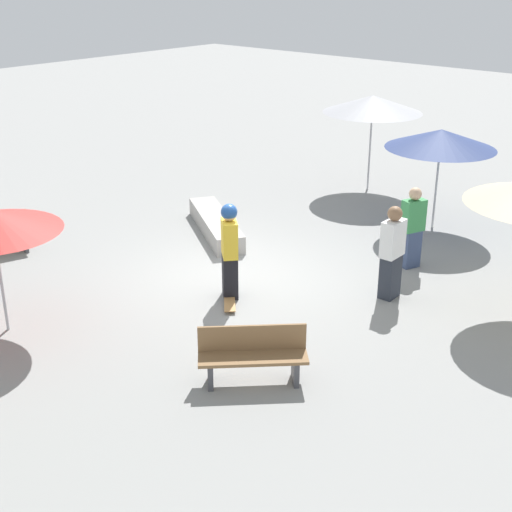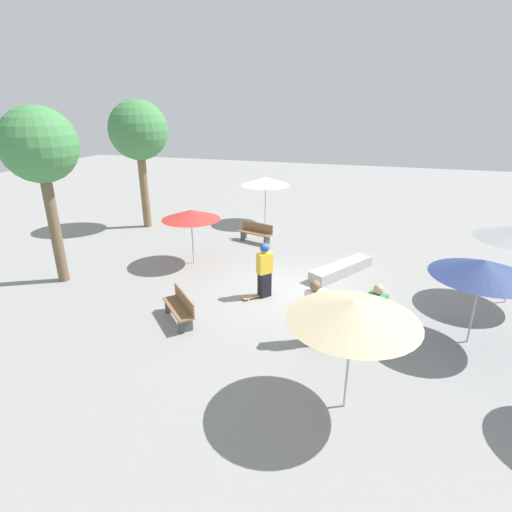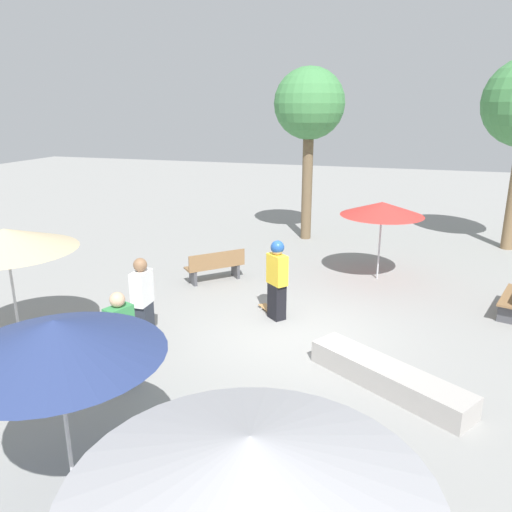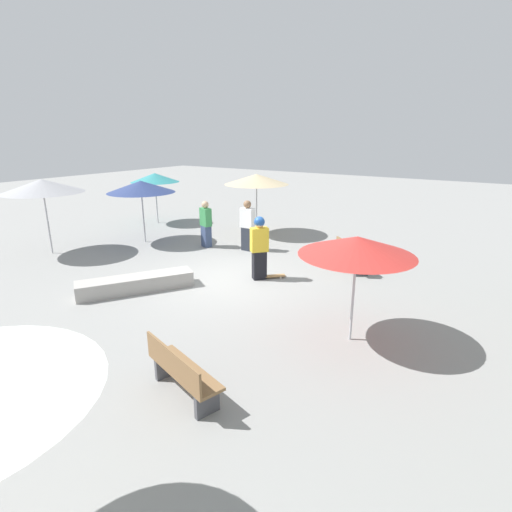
% 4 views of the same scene
% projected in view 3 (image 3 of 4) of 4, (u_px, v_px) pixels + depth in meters
% --- Properties ---
extents(ground_plane, '(60.00, 60.00, 0.00)m').
position_uv_depth(ground_plane, '(292.00, 333.00, 10.46)').
color(ground_plane, gray).
extents(skater_main, '(0.51, 0.54, 1.80)m').
position_uv_depth(skater_main, '(277.00, 277.00, 10.91)').
color(skater_main, black).
rests_on(skater_main, ground_plane).
extents(skateboard, '(0.71, 0.70, 0.07)m').
position_uv_depth(skateboard, '(270.00, 310.00, 11.48)').
color(skateboard, '#B7844C').
rests_on(skateboard, ground_plane).
extents(concrete_ledge, '(2.11, 2.82, 0.40)m').
position_uv_depth(concrete_ledge, '(388.00, 377.00, 8.38)').
color(concrete_ledge, '#A8A39E').
rests_on(concrete_ledge, ground_plane).
extents(bench_near, '(1.44, 1.44, 0.85)m').
position_uv_depth(bench_near, '(215.00, 266.00, 13.41)').
color(bench_near, '#47474C').
rests_on(bench_near, ground_plane).
extents(shade_umbrella_red, '(2.21, 2.21, 2.14)m').
position_uv_depth(shade_umbrella_red, '(382.00, 209.00, 13.19)').
color(shade_umbrella_red, '#B7B7BC').
rests_on(shade_umbrella_red, ground_plane).
extents(shade_umbrella_navy, '(2.47, 2.47, 2.31)m').
position_uv_depth(shade_umbrella_navy, '(55.00, 338.00, 5.56)').
color(shade_umbrella_navy, '#B7B7BC').
rests_on(shade_umbrella_navy, ground_plane).
extents(shade_umbrella_tan, '(2.55, 2.55, 2.43)m').
position_uv_depth(shade_umbrella_tan, '(5.00, 239.00, 9.11)').
color(shade_umbrella_tan, '#B7B7BC').
rests_on(shade_umbrella_tan, ground_plane).
extents(shade_umbrella_grey, '(2.60, 2.60, 2.53)m').
position_uv_depth(shade_umbrella_grey, '(250.00, 464.00, 3.29)').
color(shade_umbrella_grey, '#B7B7BC').
rests_on(shade_umbrella_grey, ground_plane).
extents(palm_tree_left, '(2.37, 2.37, 5.82)m').
position_uv_depth(palm_tree_left, '(309.00, 106.00, 16.61)').
color(palm_tree_left, brown).
rests_on(palm_tree_left, ground_plane).
extents(bystander_watching, '(0.49, 0.28, 1.77)m').
position_uv_depth(bystander_watching, '(143.00, 301.00, 9.82)').
color(bystander_watching, '#282D38').
rests_on(bystander_watching, ground_plane).
extents(bystander_far, '(0.52, 0.40, 1.67)m').
position_uv_depth(bystander_far, '(121.00, 339.00, 8.32)').
color(bystander_far, '#38476B').
rests_on(bystander_far, ground_plane).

